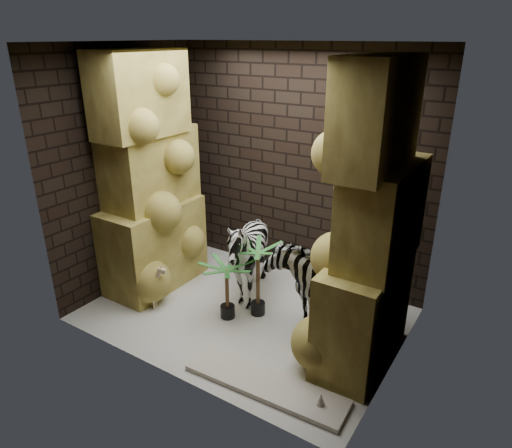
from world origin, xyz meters
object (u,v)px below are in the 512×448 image
Objects in this scene: zebra_right at (316,265)px; zebra_left at (248,261)px; giraffe_toy at (147,286)px; palm_back at (227,290)px; surfboard at (265,384)px; palm_front at (258,280)px.

zebra_right is 1.12× the size of zebra_left.
zebra_left reaches higher than giraffe_toy.
zebra_right reaches higher than palm_back.
giraffe_toy is 1.96m from surfboard.
surfboard is at bearing -30.16° from giraffe_toy.
zebra_right reaches higher than surfboard.
zebra_right is 0.84× the size of surfboard.
palm_front is 0.57× the size of surfboard.
palm_front is 1.30m from surfboard.
palm_front reaches higher than palm_back.
giraffe_toy is 0.98m from palm_back.
zebra_right is 1.85× the size of palm_back.
zebra_left is 0.34m from palm_front.
giraffe_toy is at bearing -116.11° from zebra_left.
palm_front reaches higher than giraffe_toy.
zebra_right is at bearing 35.12° from palm_back.
surfboard is (1.90, -0.40, -0.28)m from giraffe_toy.
palm_front is at bearing -148.41° from zebra_right.
zebra_right reaches higher than giraffe_toy.
surfboard is (0.72, -1.00, -0.42)m from palm_front.
palm_back is (-0.82, -0.58, -0.31)m from zebra_right.
giraffe_toy is 0.84× the size of palm_back.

